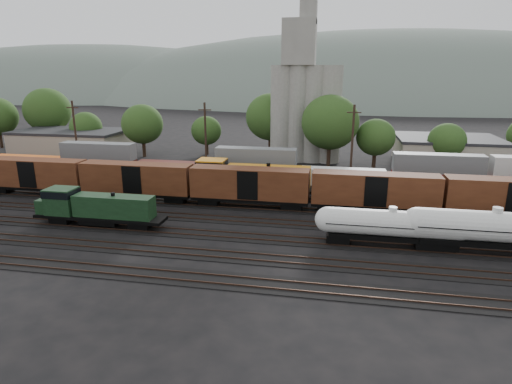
% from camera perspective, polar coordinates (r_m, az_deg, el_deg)
% --- Properties ---
extents(ground, '(600.00, 600.00, 0.00)m').
position_cam_1_polar(ground, '(50.31, -0.83, -3.88)').
color(ground, black).
extents(tracks, '(180.00, 33.20, 0.20)m').
position_cam_1_polar(tracks, '(50.29, -0.83, -3.83)').
color(tracks, black).
rests_on(tracks, ground).
extents(green_locomotive, '(15.09, 2.66, 4.00)m').
position_cam_1_polar(green_locomotive, '(51.28, -20.97, -1.87)').
color(green_locomotive, black).
rests_on(green_locomotive, ground).
extents(tank_car_a, '(15.05, 2.69, 3.94)m').
position_cam_1_polar(tank_car_a, '(44.28, 17.63, -4.21)').
color(tank_car_a, silver).
rests_on(tank_car_a, ground).
extents(tank_car_b, '(16.95, 3.03, 4.44)m').
position_cam_1_polar(tank_car_b, '(46.36, 29.23, -4.28)').
color(tank_car_b, silver).
rests_on(tank_car_b, ground).
extents(orange_locomotive, '(19.10, 3.18, 4.77)m').
position_cam_1_polar(orange_locomotive, '(59.43, -1.45, 1.95)').
color(orange_locomotive, black).
rests_on(orange_locomotive, ground).
extents(boxcar_string, '(169.00, 2.90, 4.20)m').
position_cam_1_polar(boxcar_string, '(53.45, 15.55, 0.22)').
color(boxcar_string, black).
rests_on(boxcar_string, ground).
extents(container_wall, '(160.69, 2.60, 5.80)m').
position_cam_1_polar(container_wall, '(63.15, 6.93, 2.65)').
color(container_wall, black).
rests_on(container_wall, ground).
extents(grain_silo, '(13.40, 5.00, 29.00)m').
position_cam_1_polar(grain_silo, '(82.82, 6.50, 11.80)').
color(grain_silo, gray).
rests_on(grain_silo, ground).
extents(industrial_sheds, '(119.38, 17.26, 5.10)m').
position_cam_1_polar(industrial_sheds, '(82.96, 8.59, 5.67)').
color(industrial_sheds, '#9E937F').
rests_on(industrial_sheds, ground).
extents(tree_band, '(161.64, 21.22, 13.26)m').
position_cam_1_polar(tree_band, '(85.55, -0.68, 9.21)').
color(tree_band, black).
rests_on(tree_band, ground).
extents(utility_poles, '(122.20, 0.36, 12.00)m').
position_cam_1_polar(utility_poles, '(69.88, 2.77, 6.97)').
color(utility_poles, black).
rests_on(utility_poles, ground).
extents(distant_hills, '(860.00, 286.00, 130.00)m').
position_cam_1_polar(distant_hills, '(309.02, 13.43, 8.47)').
color(distant_hills, '#59665B').
rests_on(distant_hills, ground).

